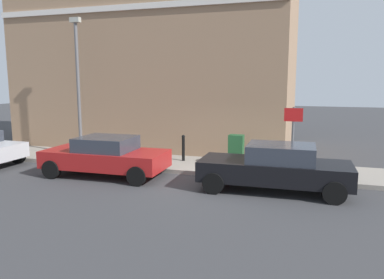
{
  "coord_description": "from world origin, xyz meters",
  "views": [
    {
      "loc": [
        -11.55,
        -2.98,
        3.3
      ],
      "look_at": [
        1.15,
        1.15,
        1.2
      ],
      "focal_mm": 34.98,
      "sensor_mm": 36.0,
      "label": 1
    }
  ],
  "objects_px": {
    "bollard_far_kerb": "(124,150)",
    "utility_cabinet": "(236,151)",
    "bollard_near_cabinet": "(183,147)",
    "lamppost": "(78,81)",
    "car_red": "(106,156)",
    "street_sign": "(293,131)",
    "car_black": "(276,167)"
  },
  "relations": [
    {
      "from": "bollard_far_kerb",
      "to": "utility_cabinet",
      "type": "bearing_deg",
      "value": -73.29
    },
    {
      "from": "bollard_near_cabinet",
      "to": "lamppost",
      "type": "xyz_separation_m",
      "value": [
        -0.15,
        4.63,
        2.6
      ]
    },
    {
      "from": "car_red",
      "to": "street_sign",
      "type": "height_order",
      "value": "street_sign"
    },
    {
      "from": "bollard_near_cabinet",
      "to": "bollard_far_kerb",
      "type": "bearing_deg",
      "value": 124.31
    },
    {
      "from": "car_black",
      "to": "bollard_far_kerb",
      "type": "relative_size",
      "value": 4.32
    },
    {
      "from": "car_red",
      "to": "utility_cabinet",
      "type": "height_order",
      "value": "car_red"
    },
    {
      "from": "car_red",
      "to": "utility_cabinet",
      "type": "relative_size",
      "value": 3.75
    },
    {
      "from": "bollard_far_kerb",
      "to": "car_red",
      "type": "bearing_deg",
      "value": 178.56
    },
    {
      "from": "car_red",
      "to": "lamppost",
      "type": "height_order",
      "value": "lamppost"
    },
    {
      "from": "street_sign",
      "to": "lamppost",
      "type": "height_order",
      "value": "lamppost"
    },
    {
      "from": "bollard_near_cabinet",
      "to": "bollard_far_kerb",
      "type": "height_order",
      "value": "same"
    },
    {
      "from": "car_red",
      "to": "bollard_near_cabinet",
      "type": "xyz_separation_m",
      "value": [
        2.56,
        -1.97,
        -0.01
      ]
    },
    {
      "from": "bollard_near_cabinet",
      "to": "street_sign",
      "type": "distance_m",
      "value": 4.47
    },
    {
      "from": "bollard_far_kerb",
      "to": "street_sign",
      "type": "distance_m",
      "value": 6.25
    },
    {
      "from": "car_black",
      "to": "street_sign",
      "type": "distance_m",
      "value": 1.81
    },
    {
      "from": "car_black",
      "to": "street_sign",
      "type": "xyz_separation_m",
      "value": [
        1.5,
        -0.38,
        0.93
      ]
    },
    {
      "from": "car_black",
      "to": "utility_cabinet",
      "type": "bearing_deg",
      "value": -57.1
    },
    {
      "from": "car_black",
      "to": "utility_cabinet",
      "type": "xyz_separation_m",
      "value": [
        2.5,
        1.7,
        -0.05
      ]
    },
    {
      "from": "utility_cabinet",
      "to": "lamppost",
      "type": "bearing_deg",
      "value": 90.44
    },
    {
      "from": "utility_cabinet",
      "to": "lamppost",
      "type": "distance_m",
      "value": 7.26
    },
    {
      "from": "utility_cabinet",
      "to": "street_sign",
      "type": "height_order",
      "value": "street_sign"
    },
    {
      "from": "car_red",
      "to": "bollard_far_kerb",
      "type": "height_order",
      "value": "car_red"
    },
    {
      "from": "car_red",
      "to": "bollard_near_cabinet",
      "type": "bearing_deg",
      "value": -129.07
    },
    {
      "from": "bollard_near_cabinet",
      "to": "lamppost",
      "type": "distance_m",
      "value": 5.31
    },
    {
      "from": "bollard_near_cabinet",
      "to": "lamppost",
      "type": "relative_size",
      "value": 0.18
    },
    {
      "from": "bollard_near_cabinet",
      "to": "bollard_far_kerb",
      "type": "xyz_separation_m",
      "value": [
        -1.33,
        1.94,
        0.0
      ]
    },
    {
      "from": "car_red",
      "to": "lamppost",
      "type": "distance_m",
      "value": 4.42
    },
    {
      "from": "car_black",
      "to": "bollard_far_kerb",
      "type": "bearing_deg",
      "value": -13.8
    },
    {
      "from": "bollard_far_kerb",
      "to": "lamppost",
      "type": "xyz_separation_m",
      "value": [
        1.17,
        2.69,
        2.6
      ]
    },
    {
      "from": "lamppost",
      "to": "bollard_near_cabinet",
      "type": "bearing_deg",
      "value": -88.12
    },
    {
      "from": "car_red",
      "to": "lamppost",
      "type": "relative_size",
      "value": 0.75
    },
    {
      "from": "car_black",
      "to": "bollard_near_cabinet",
      "type": "bearing_deg",
      "value": -35.45
    }
  ]
}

